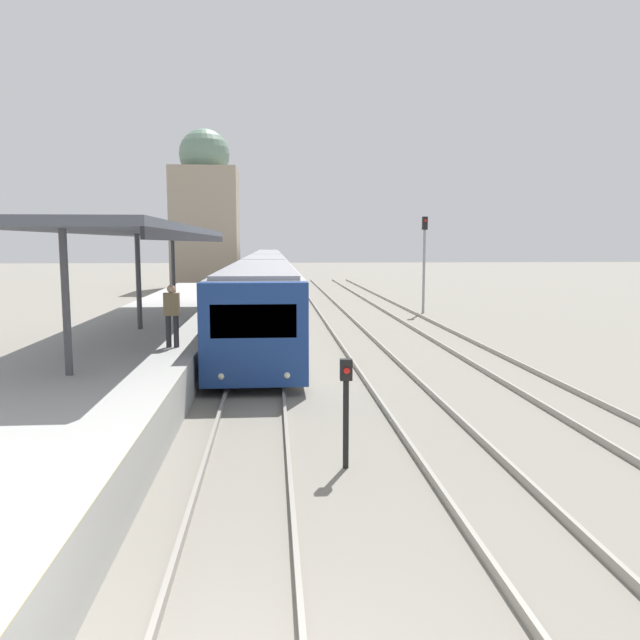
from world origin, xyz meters
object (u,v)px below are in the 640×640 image
person_on_platform (172,312)px  signal_mast_far (424,253)px  train_near (266,271)px  signal_post_near (346,401)px

person_on_platform → signal_mast_far: bearing=57.1°
person_on_platform → train_near: train_near is taller
person_on_platform → signal_mast_far: (10.90, 16.85, 1.28)m
person_on_platform → signal_post_near: bearing=-59.1°
signal_post_near → train_near: bearing=92.4°
person_on_platform → train_near: 33.27m
signal_post_near → person_on_platform: bearing=120.9°
train_near → signal_mast_far: size_ratio=13.28×
person_on_platform → train_near: bearing=86.2°
person_on_platform → signal_mast_far: 20.11m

